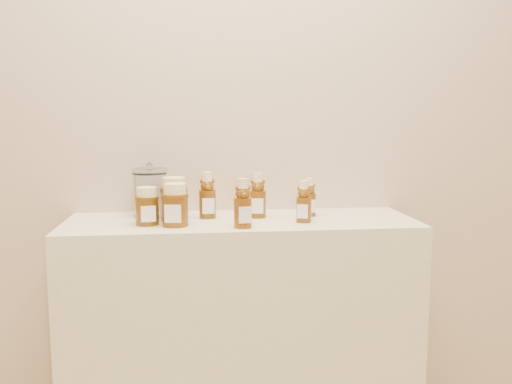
{
  "coord_description": "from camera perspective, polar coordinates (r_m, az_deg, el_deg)",
  "views": [
    {
      "loc": [
        -0.16,
        -0.28,
        1.25
      ],
      "look_at": [
        0.05,
        1.52,
        1.0
      ],
      "focal_mm": 38.0,
      "sensor_mm": 36.0,
      "label": 1
    }
  ],
  "objects": [
    {
      "name": "bear_bottle_back_mid",
      "position": [
        1.9,
        0.19,
        -0.04
      ],
      "size": [
        0.07,
        0.07,
        0.18
      ],
      "primitive_type": null,
      "rotation": [
        0.0,
        0.0,
        -0.15
      ],
      "color": "#552B06",
      "rests_on": "display_table"
    },
    {
      "name": "bear_bottle_back_left",
      "position": [
        1.89,
        -5.14,
        -0.01
      ],
      "size": [
        0.07,
        0.07,
        0.18
      ],
      "primitive_type": null,
      "rotation": [
        0.0,
        0.0,
        0.07
      ],
      "color": "#552B06",
      "rests_on": "display_table"
    },
    {
      "name": "honey_jar_back",
      "position": [
        1.87,
        -8.63,
        -0.72
      ],
      "size": [
        0.12,
        0.12,
        0.15
      ],
      "primitive_type": null,
      "rotation": [
        0.0,
        0.0,
        -0.33
      ],
      "color": "#552B06",
      "rests_on": "display_table"
    },
    {
      "name": "honey_jar_front",
      "position": [
        1.77,
        -8.51,
        -1.33
      ],
      "size": [
        0.1,
        0.1,
        0.14
      ],
      "primitive_type": null,
      "rotation": [
        0.0,
        0.0,
        -0.15
      ],
      "color": "#552B06",
      "rests_on": "display_table"
    },
    {
      "name": "honey_jar_left",
      "position": [
        1.81,
        -11.41,
        -1.45
      ],
      "size": [
        0.09,
        0.09,
        0.12
      ],
      "primitive_type": null,
      "rotation": [
        0.0,
        0.0,
        0.19
      ],
      "color": "#552B06",
      "rests_on": "display_table"
    },
    {
      "name": "display_table",
      "position": [
        2.0,
        -1.53,
        -15.71
      ],
      "size": [
        1.2,
        0.4,
        0.9
      ],
      "primitive_type": "cube",
      "color": "beige",
      "rests_on": "ground"
    },
    {
      "name": "wall_back",
      "position": [
        2.03,
        -2.13,
        10.68
      ],
      "size": [
        3.5,
        0.02,
        2.7
      ],
      "primitive_type": "cube",
      "color": "tan",
      "rests_on": "ground"
    },
    {
      "name": "glass_canister",
      "position": [
        1.95,
        -11.1,
        0.15
      ],
      "size": [
        0.13,
        0.13,
        0.19
      ],
      "primitive_type": null,
      "rotation": [
        0.0,
        0.0,
        0.05
      ],
      "color": "white",
      "rests_on": "display_table"
    },
    {
      "name": "bear_bottle_front_right",
      "position": [
        1.82,
        5.06,
        -0.7
      ],
      "size": [
        0.07,
        0.07,
        0.16
      ],
      "primitive_type": null,
      "rotation": [
        0.0,
        0.0,
        -0.38
      ],
      "color": "#552B06",
      "rests_on": "display_table"
    },
    {
      "name": "bear_bottle_front_left",
      "position": [
        1.72,
        -1.4,
        -0.84
      ],
      "size": [
        0.07,
        0.07,
        0.18
      ],
      "primitive_type": null,
      "rotation": [
        0.0,
        0.0,
        0.16
      ],
      "color": "#552B06",
      "rests_on": "display_table"
    },
    {
      "name": "bear_bottle_back_right",
      "position": [
        1.94,
        5.6,
        -0.27
      ],
      "size": [
        0.05,
        0.05,
        0.15
      ],
      "primitive_type": null,
      "rotation": [
        0.0,
        0.0,
        0.03
      ],
      "color": "#552B06",
      "rests_on": "display_table"
    }
  ]
}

